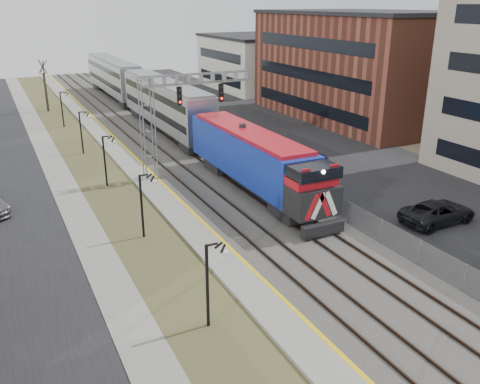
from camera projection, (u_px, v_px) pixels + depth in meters
sidewalk at (54, 167)px, 43.69m from camera, size 2.00×120.00×0.08m
grass_median at (90, 162)px, 44.94m from camera, size 4.00×120.00×0.06m
platform at (123, 157)px, 46.15m from camera, size 2.00×120.00×0.24m
ballast_bed at (175, 150)px, 48.22m from camera, size 8.00×120.00×0.20m
parking_lot at (284, 137)px, 53.22m from camera, size 16.00×120.00×0.04m
platform_edge at (133, 154)px, 46.47m from camera, size 0.24×120.00×0.01m
track_near at (155, 151)px, 47.34m from camera, size 1.58×120.00×0.15m
track_far at (190, 147)px, 48.78m from camera, size 1.58×120.00×0.15m
train at (154, 101)px, 57.01m from camera, size 3.00×63.05×5.33m
signal_gantry at (168, 109)px, 39.26m from camera, size 9.00×1.07×8.15m
lampposts at (140, 205)px, 30.21m from camera, size 0.14×62.14×4.00m
fence at (216, 138)px, 49.72m from camera, size 0.04×120.00×1.60m
buildings_east at (418, 73)px, 53.59m from camera, size 16.00×76.00×15.00m
car_lot_c at (438, 213)px, 32.45m from camera, size 5.27×2.56×1.44m
car_lot_d at (303, 159)px, 43.67m from camera, size 4.96×2.26×1.41m
car_lot_e at (238, 132)px, 52.39m from camera, size 4.32×2.06×1.43m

